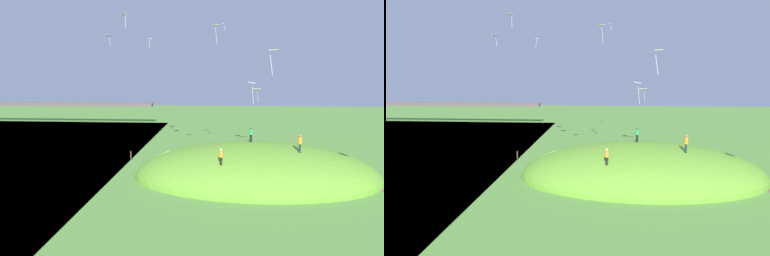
% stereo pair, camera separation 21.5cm
% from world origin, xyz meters
% --- Properties ---
extents(ground_plane, '(160.00, 160.00, 0.00)m').
position_xyz_m(ground_plane, '(0.00, 0.00, 0.00)').
color(ground_plane, '#568B36').
extents(grass_hill, '(26.39, 17.31, 7.54)m').
position_xyz_m(grass_hill, '(10.09, -2.14, 0.00)').
color(grass_hill, '#5D962B').
rests_on(grass_hill, ground_plane).
extents(bridge_deck_far, '(53.23, 1.80, 0.70)m').
position_xyz_m(bridge_deck_far, '(-34.97, 37.17, 4.15)').
color(bridge_deck_far, '#5C514F').
extents(person_walking_path, '(0.60, 0.60, 1.67)m').
position_xyz_m(person_walking_path, '(9.56, -1.14, 4.78)').
color(person_walking_path, black).
rests_on(person_walking_path, grass_hill).
extents(person_with_child, '(0.52, 0.52, 1.85)m').
position_xyz_m(person_with_child, '(14.20, -4.74, 4.58)').
color(person_with_child, '#1A3645').
rests_on(person_with_child, grass_hill).
extents(person_watching_kites, '(0.60, 0.60, 1.59)m').
position_xyz_m(person_watching_kites, '(6.34, -7.66, 3.69)').
color(person_watching_kites, black).
rests_on(person_watching_kites, grass_hill).
extents(kite_4, '(0.75, 1.07, 2.22)m').
position_xyz_m(kite_4, '(9.28, -4.24, 10.26)').
color(kite_4, white).
extents(kite_5, '(0.94, 1.11, 1.96)m').
position_xyz_m(kite_5, '(10.39, -12.56, 13.09)').
color(kite_5, white).
extents(kite_8, '(0.59, 0.75, 1.04)m').
position_xyz_m(kite_8, '(6.40, 14.31, 18.04)').
color(kite_8, white).
extents(kite_9, '(0.83, 0.84, 1.47)m').
position_xyz_m(kite_9, '(-4.01, 12.29, 15.82)').
color(kite_9, silver).
extents(kite_10, '(0.73, 0.79, 1.67)m').
position_xyz_m(kite_10, '(-5.28, 2.86, 17.91)').
color(kite_10, '#F1E4CF').
extents(kite_11, '(1.16, 0.82, 1.83)m').
position_xyz_m(kite_11, '(10.87, 9.62, 8.88)').
color(kite_11, white).
extents(kite_12, '(0.90, 0.71, 1.45)m').
position_xyz_m(kite_12, '(-8.63, 7.65, 15.93)').
color(kite_12, white).
extents(kite_13, '(0.85, 0.82, 2.09)m').
position_xyz_m(kite_13, '(5.51, 1.35, 16.37)').
color(kite_13, silver).
extents(mooring_post, '(0.14, 0.14, 1.00)m').
position_xyz_m(mooring_post, '(-5.56, 5.67, 0.50)').
color(mooring_post, brown).
rests_on(mooring_post, ground_plane).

